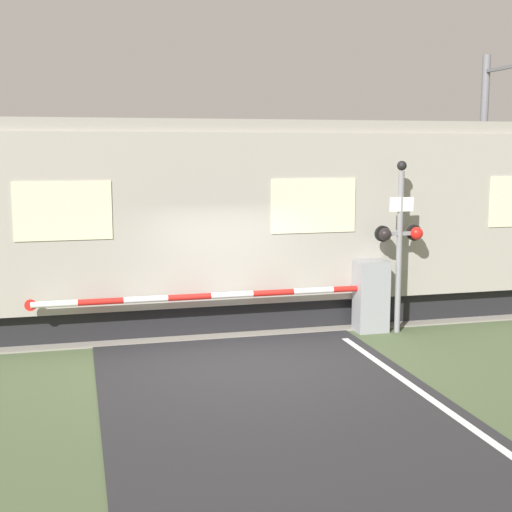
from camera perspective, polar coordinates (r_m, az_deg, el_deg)
ground_plane at (r=11.72m, az=-0.91°, el=-8.65°), size 80.00×80.00×0.00m
track_bed at (r=14.70m, az=-3.77°, el=-4.98°), size 36.00×3.20×0.13m
train at (r=14.77m, az=2.76°, el=3.06°), size 16.41×2.97×4.00m
crossing_barrier at (r=13.55m, az=7.11°, el=-3.20°), size 6.60×0.44×1.37m
signal_post at (r=13.60m, az=11.44°, el=1.55°), size 0.94×0.26×3.25m
catenary_pole at (r=19.32m, az=17.70°, el=6.95°), size 0.20×1.90×5.80m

